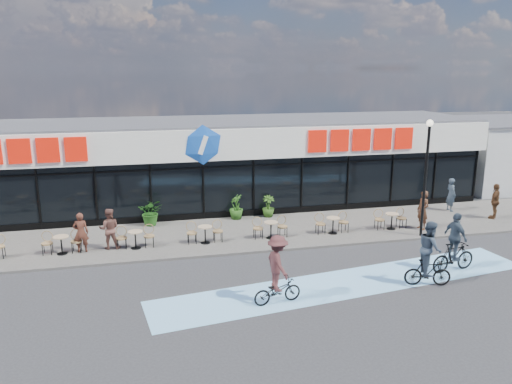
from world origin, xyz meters
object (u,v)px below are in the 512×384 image
potted_plant_right (236,207)px  pedestrian_c (495,201)px  potted_plant_mid (268,206)px  patron_right (109,229)px  pedestrian_a (423,210)px  patron_left (81,232)px  cyclist_b (454,248)px  cyclist_a (429,257)px  pedestrian_b (451,195)px  potted_plant_left (151,212)px  lamp_post (426,168)px

potted_plant_right → pedestrian_c: pedestrian_c is taller
potted_plant_mid → patron_right: size_ratio=0.63×
potted_plant_right → pedestrian_a: pedestrian_a is taller
potted_plant_right → patron_right: patron_right is taller
pedestrian_c → patron_left: bearing=-40.4°
cyclist_b → pedestrian_a: bearing=72.7°
cyclist_b → pedestrian_c: bearing=42.2°
potted_plant_right → cyclist_a: bearing=-60.5°
pedestrian_c → potted_plant_right: bearing=-53.9°
potted_plant_mid → patron_right: (-7.43, -2.94, 0.31)m
potted_plant_right → pedestrian_b: (11.10, -1.04, 0.26)m
potted_plant_left → patron_right: bearing=-121.1°
potted_plant_left → cyclist_b: size_ratio=0.56×
patron_right → pedestrian_c: size_ratio=0.97×
cyclist_a → cyclist_b: cyclist_a is taller
pedestrian_c → patron_right: bearing=-40.7°
potted_plant_left → potted_plant_mid: bearing=0.9°
cyclist_a → cyclist_b: 1.84m
pedestrian_c → lamp_post: bearing=-23.8°
potted_plant_right → cyclist_a: 10.21m
potted_plant_left → potted_plant_mid: size_ratio=1.18×
pedestrian_a → pedestrian_b: size_ratio=1.04×
lamp_post → patron_left: lamp_post is taller
potted_plant_right → pedestrian_c: (12.37, -2.76, 0.27)m
lamp_post → pedestrian_c: size_ratio=2.90×
potted_plant_left → pedestrian_c: 16.68m
potted_plant_left → pedestrian_c: pedestrian_c is taller
patron_right → pedestrian_a: (13.83, -0.55, 0.05)m
pedestrian_b → pedestrian_c: size_ratio=0.98×
pedestrian_a → pedestrian_b: pedestrian_a is taller
potted_plant_left → pedestrian_a: (12.10, -3.41, 0.27)m
lamp_post → pedestrian_c: (4.88, 1.54, -2.16)m
lamp_post → pedestrian_a: (0.52, 0.81, -2.14)m
potted_plant_mid → cyclist_b: 9.42m
patron_right → potted_plant_right: bearing=-150.0°
patron_right → patron_left: bearing=10.0°
lamp_post → potted_plant_left: bearing=160.0°
patron_right → cyclist_a: cyclist_a is taller
cyclist_a → cyclist_b: (1.60, 0.90, -0.15)m
potted_plant_right → patron_right: 6.51m
potted_plant_mid → patron_right: 8.00m
potted_plant_left → patron_right: 3.35m
lamp_post → patron_right: bearing=174.2°
patron_right → cyclist_b: cyclist_b is taller
pedestrian_a → lamp_post: bearing=-41.7°
potted_plant_mid → patron_right: patron_right is taller
potted_plant_mid → pedestrian_a: (6.39, -3.49, 0.36)m
pedestrian_a → pedestrian_b: bearing=119.6°
potted_plant_right → pedestrian_c: bearing=-12.6°
potted_plant_left → pedestrian_a: 12.57m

